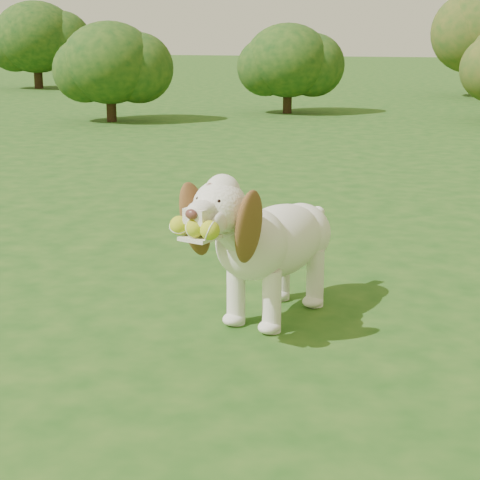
# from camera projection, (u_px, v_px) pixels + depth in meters

# --- Properties ---
(ground) EXTENTS (80.00, 80.00, 0.00)m
(ground) POSITION_uv_depth(u_px,v_px,m) (273.00, 306.00, 3.90)
(ground) COLOR #1A4A15
(ground) RESTS_ON ground
(dog) EXTENTS (0.58, 1.12, 0.74)m
(dog) POSITION_uv_depth(u_px,v_px,m) (267.00, 238.00, 3.61)
(dog) COLOR white
(dog) RESTS_ON ground
(shrub_a) EXTENTS (1.40, 1.40, 1.45)m
(shrub_a) POSITION_uv_depth(u_px,v_px,m) (110.00, 63.00, 11.66)
(shrub_a) COLOR #382314
(shrub_a) RESTS_ON ground
(shrub_g) EXTENTS (1.92, 1.92, 1.99)m
(shrub_g) POSITION_uv_depth(u_px,v_px,m) (36.00, 37.00, 18.46)
(shrub_g) COLOR #382314
(shrub_g) RESTS_ON ground
(shrub_b) EXTENTS (1.38, 1.38, 1.43)m
(shrub_b) POSITION_uv_depth(u_px,v_px,m) (288.00, 60.00, 12.87)
(shrub_b) COLOR #382314
(shrub_b) RESTS_ON ground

